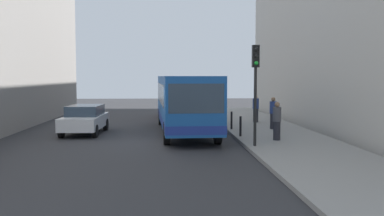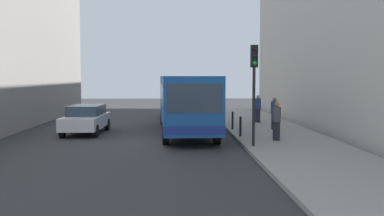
# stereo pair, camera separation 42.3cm
# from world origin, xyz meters

# --- Properties ---
(ground_plane) EXTENTS (80.00, 80.00, 0.00)m
(ground_plane) POSITION_xyz_m (0.00, 0.00, 0.00)
(ground_plane) COLOR #2D2D30
(sidewalk) EXTENTS (4.40, 40.00, 0.15)m
(sidewalk) POSITION_xyz_m (5.40, 0.00, 0.07)
(sidewalk) COLOR gray
(sidewalk) RESTS_ON ground
(bus) EXTENTS (3.00, 11.12, 3.00)m
(bus) POSITION_xyz_m (0.90, 3.64, 1.73)
(bus) COLOR #19519E
(bus) RESTS_ON ground
(car_beside_bus) EXTENTS (1.99, 4.46, 1.48)m
(car_beside_bus) POSITION_xyz_m (-4.30, 3.60, 0.78)
(car_beside_bus) COLOR silver
(car_beside_bus) RESTS_ON ground
(car_behind_bus) EXTENTS (1.92, 4.43, 1.48)m
(car_behind_bus) POSITION_xyz_m (0.47, 12.60, 0.78)
(car_behind_bus) COLOR maroon
(car_behind_bus) RESTS_ON ground
(traffic_light) EXTENTS (0.28, 0.33, 4.10)m
(traffic_light) POSITION_xyz_m (3.55, -1.88, 3.01)
(traffic_light) COLOR black
(traffic_light) RESTS_ON sidewalk
(bollard_near) EXTENTS (0.11, 0.11, 0.95)m
(bollard_near) POSITION_xyz_m (3.45, 1.02, 0.62)
(bollard_near) COLOR black
(bollard_near) RESTS_ON sidewalk
(bollard_mid) EXTENTS (0.11, 0.11, 0.95)m
(bollard_mid) POSITION_xyz_m (3.45, 3.87, 0.62)
(bollard_mid) COLOR black
(bollard_mid) RESTS_ON sidewalk
(pedestrian_near_signal) EXTENTS (0.38, 0.38, 1.71)m
(pedestrian_near_signal) POSITION_xyz_m (4.86, -0.32, 1.00)
(pedestrian_near_signal) COLOR #26262D
(pedestrian_near_signal) RESTS_ON sidewalk
(pedestrian_mid_sidewalk) EXTENTS (0.38, 0.38, 1.72)m
(pedestrian_mid_sidewalk) POSITION_xyz_m (5.69, 3.79, 1.01)
(pedestrian_mid_sidewalk) COLOR #26262D
(pedestrian_mid_sidewalk) RESTS_ON sidewalk
(pedestrian_far_sidewalk) EXTENTS (0.38, 0.38, 1.71)m
(pedestrian_far_sidewalk) POSITION_xyz_m (5.48, 7.35, 1.00)
(pedestrian_far_sidewalk) COLOR #26262D
(pedestrian_far_sidewalk) RESTS_ON sidewalk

